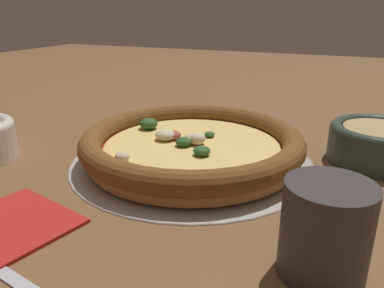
{
  "coord_description": "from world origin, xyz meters",
  "views": [
    {
      "loc": [
        0.21,
        -0.49,
        0.22
      ],
      "look_at": [
        0.0,
        0.0,
        0.03
      ],
      "focal_mm": 35.0,
      "sensor_mm": 36.0,
      "label": 1
    }
  ],
  "objects": [
    {
      "name": "ground_plane",
      "position": [
        0.0,
        0.0,
        0.0
      ],
      "size": [
        3.0,
        3.0,
        0.0
      ],
      "primitive_type": "plane",
      "color": "brown"
    },
    {
      "name": "pizza_tray",
      "position": [
        0.0,
        0.0,
        0.0
      ],
      "size": [
        0.37,
        0.37,
        0.01
      ],
      "color": "#B7B2A8",
      "rests_on": "ground_plane"
    },
    {
      "name": "pizza",
      "position": [
        -0.0,
        -0.0,
        0.03
      ],
      "size": [
        0.33,
        0.33,
        0.04
      ],
      "color": "#BC7F42",
      "rests_on": "pizza_tray"
    },
    {
      "name": "bowl_near",
      "position": [
        0.26,
        0.11,
        0.03
      ],
      "size": [
        0.14,
        0.14,
        0.06
      ],
      "color": "#334238",
      "rests_on": "ground_plane"
    },
    {
      "name": "drinking_cup",
      "position": [
        0.21,
        -0.19,
        0.04
      ],
      "size": [
        0.08,
        0.08,
        0.09
      ],
      "color": "#383333",
      "rests_on": "ground_plane"
    },
    {
      "name": "napkin",
      "position": [
        -0.11,
        -0.25,
        0.0
      ],
      "size": [
        0.15,
        0.16,
        0.01
      ],
      "rotation": [
        0.0,
        0.0,
        -0.23
      ],
      "color": "#B2231E",
      "rests_on": "ground_plane"
    },
    {
      "name": "fork",
      "position": [
        -0.03,
        -0.31,
        0.0
      ],
      "size": [
        0.18,
        0.05,
        0.0
      ],
      "rotation": [
        0.0,
        0.0,
        6.1
      ],
      "color": "#B7B7BC",
      "rests_on": "ground_plane"
    }
  ]
}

